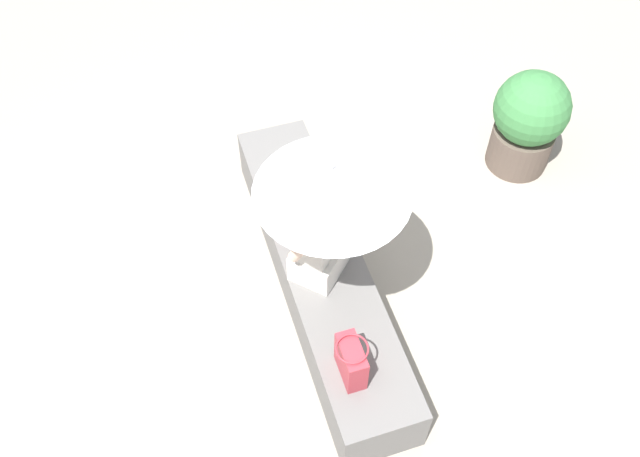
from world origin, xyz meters
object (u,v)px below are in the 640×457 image
object	(u,v)px
handbag_black	(300,191)
magazine	(296,172)
parasol	(333,180)
tote_bag_canvas	(351,361)
planter_near	(528,120)
person_seated	(319,232)

from	to	relation	value
handbag_black	magazine	world-z (taller)	handbag_black
parasol	tote_bag_canvas	size ratio (longest dim) A/B	3.46
tote_bag_canvas	magazine	distance (m)	1.58
handbag_black	planter_near	bearing A→B (deg)	-81.91
tote_bag_canvas	planter_near	size ratio (longest dim) A/B	0.35
planter_near	parasol	bearing A→B (deg)	114.39
person_seated	parasol	bearing A→B (deg)	-137.48
parasol	magazine	world-z (taller)	parasol
person_seated	magazine	distance (m)	0.92
parasol	handbag_black	distance (m)	0.91
magazine	person_seated	bearing A→B (deg)	-160.71
handbag_black	magazine	size ratio (longest dim) A/B	1.35
tote_bag_canvas	planter_near	xyz separation A→B (m)	(1.51, -1.94, -0.11)
person_seated	planter_near	bearing A→B (deg)	-67.81
person_seated	tote_bag_canvas	xyz separation A→B (m)	(-0.74, 0.05, -0.24)
person_seated	tote_bag_canvas	world-z (taller)	person_seated
magazine	planter_near	bearing A→B (deg)	-66.59
handbag_black	tote_bag_canvas	distance (m)	1.25
magazine	planter_near	world-z (taller)	planter_near
tote_bag_canvas	magazine	world-z (taller)	tote_bag_canvas
handbag_black	planter_near	distance (m)	1.88
tote_bag_canvas	magazine	bearing A→B (deg)	-5.09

